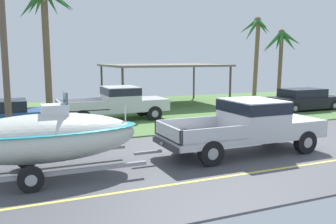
{
  "coord_description": "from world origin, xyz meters",
  "views": [
    {
      "loc": [
        -8.31,
        -10.24,
        3.29
      ],
      "look_at": [
        -3.48,
        0.87,
        1.5
      ],
      "focal_mm": 39.48,
      "sensor_mm": 36.0,
      "label": 1
    }
  ],
  "objects_px": {
    "pickup_truck_towing": "(251,123)",
    "boat_on_trailer": "(46,137)",
    "parked_sedan_near": "(0,116)",
    "palm_tree_near_left": "(257,37)",
    "utility_pole": "(3,36)",
    "parked_pickup_background": "(120,102)",
    "palm_tree_near_right": "(46,17)",
    "carport_awning": "(164,66)",
    "palm_tree_far_left": "(281,46)",
    "parked_sedan_far": "(304,100)"
  },
  "relations": [
    {
      "from": "carport_awning",
      "to": "palm_tree_near_left",
      "type": "bearing_deg",
      "value": 9.46
    },
    {
      "from": "boat_on_trailer",
      "to": "palm_tree_near_left",
      "type": "distance_m",
      "value": 23.43
    },
    {
      "from": "parked_pickup_background",
      "to": "palm_tree_near_right",
      "type": "height_order",
      "value": "palm_tree_near_right"
    },
    {
      "from": "boat_on_trailer",
      "to": "palm_tree_far_left",
      "type": "xyz_separation_m",
      "value": [
        18.16,
        12.03,
        3.02
      ]
    },
    {
      "from": "boat_on_trailer",
      "to": "parked_pickup_background",
      "type": "relative_size",
      "value": 1.07
    },
    {
      "from": "palm_tree_near_right",
      "to": "boat_on_trailer",
      "type": "bearing_deg",
      "value": -96.42
    },
    {
      "from": "carport_awning",
      "to": "palm_tree_near_right",
      "type": "bearing_deg",
      "value": -158.69
    },
    {
      "from": "parked_sedan_far",
      "to": "carport_awning",
      "type": "xyz_separation_m",
      "value": [
        -6.94,
        6.08,
        2.04
      ]
    },
    {
      "from": "carport_awning",
      "to": "parked_sedan_near",
      "type": "bearing_deg",
      "value": -152.13
    },
    {
      "from": "parked_pickup_background",
      "to": "palm_tree_far_left",
      "type": "relative_size",
      "value": 1.08
    },
    {
      "from": "pickup_truck_towing",
      "to": "parked_pickup_background",
      "type": "bearing_deg",
      "value": 106.36
    },
    {
      "from": "pickup_truck_towing",
      "to": "parked_sedan_near",
      "type": "relative_size",
      "value": 1.26
    },
    {
      "from": "parked_pickup_background",
      "to": "palm_tree_near_left",
      "type": "distance_m",
      "value": 15.44
    },
    {
      "from": "boat_on_trailer",
      "to": "palm_tree_near_left",
      "type": "relative_size",
      "value": 0.95
    },
    {
      "from": "parked_pickup_background",
      "to": "palm_tree_far_left",
      "type": "xyz_separation_m",
      "value": [
        13.71,
        3.9,
        3.13
      ]
    },
    {
      "from": "carport_awning",
      "to": "utility_pole",
      "type": "bearing_deg",
      "value": -138.91
    },
    {
      "from": "carport_awning",
      "to": "boat_on_trailer",
      "type": "bearing_deg",
      "value": -124.48
    },
    {
      "from": "boat_on_trailer",
      "to": "parked_sedan_far",
      "type": "relative_size",
      "value": 1.36
    },
    {
      "from": "parked_sedan_far",
      "to": "palm_tree_near_right",
      "type": "distance_m",
      "value": 15.88
    },
    {
      "from": "palm_tree_near_left",
      "to": "utility_pole",
      "type": "relative_size",
      "value": 0.84
    },
    {
      "from": "boat_on_trailer",
      "to": "parked_sedan_near",
      "type": "bearing_deg",
      "value": 99.5
    },
    {
      "from": "pickup_truck_towing",
      "to": "parked_pickup_background",
      "type": "height_order",
      "value": "pickup_truck_towing"
    },
    {
      "from": "palm_tree_far_left",
      "to": "utility_pole",
      "type": "xyz_separation_m",
      "value": [
        -19.08,
        -7.53,
        -0.08
      ]
    },
    {
      "from": "pickup_truck_towing",
      "to": "palm_tree_near_left",
      "type": "height_order",
      "value": "palm_tree_near_left"
    },
    {
      "from": "pickup_truck_towing",
      "to": "parked_sedan_near",
      "type": "xyz_separation_m",
      "value": [
        -8.13,
        7.72,
        -0.36
      ]
    },
    {
      "from": "pickup_truck_towing",
      "to": "palm_tree_far_left",
      "type": "height_order",
      "value": "palm_tree_far_left"
    },
    {
      "from": "parked_sedan_near",
      "to": "carport_awning",
      "type": "xyz_separation_m",
      "value": [
        10.36,
        5.48,
        2.04
      ]
    },
    {
      "from": "parked_pickup_background",
      "to": "palm_tree_near_right",
      "type": "distance_m",
      "value": 5.83
    },
    {
      "from": "carport_awning",
      "to": "utility_pole",
      "type": "height_order",
      "value": "utility_pole"
    },
    {
      "from": "boat_on_trailer",
      "to": "utility_pole",
      "type": "distance_m",
      "value": 5.45
    },
    {
      "from": "carport_awning",
      "to": "utility_pole",
      "type": "distance_m",
      "value": 13.31
    },
    {
      "from": "palm_tree_far_left",
      "to": "boat_on_trailer",
      "type": "bearing_deg",
      "value": -146.48
    },
    {
      "from": "parked_sedan_near",
      "to": "carport_awning",
      "type": "bearing_deg",
      "value": 27.87
    },
    {
      "from": "boat_on_trailer",
      "to": "parked_sedan_far",
      "type": "height_order",
      "value": "boat_on_trailer"
    },
    {
      "from": "parked_sedan_near",
      "to": "palm_tree_near_right",
      "type": "xyz_separation_m",
      "value": [
        2.43,
        2.39,
        4.71
      ]
    },
    {
      "from": "parked_sedan_far",
      "to": "palm_tree_near_right",
      "type": "height_order",
      "value": "palm_tree_near_right"
    },
    {
      "from": "pickup_truck_towing",
      "to": "boat_on_trailer",
      "type": "height_order",
      "value": "boat_on_trailer"
    },
    {
      "from": "palm_tree_near_left",
      "to": "palm_tree_far_left",
      "type": "relative_size",
      "value": 1.22
    },
    {
      "from": "boat_on_trailer",
      "to": "parked_pickup_background",
      "type": "distance_m",
      "value": 9.27
    },
    {
      "from": "boat_on_trailer",
      "to": "carport_awning",
      "type": "height_order",
      "value": "carport_awning"
    },
    {
      "from": "parked_sedan_near",
      "to": "parked_sedan_far",
      "type": "bearing_deg",
      "value": -1.99
    },
    {
      "from": "pickup_truck_towing",
      "to": "parked_sedan_far",
      "type": "relative_size",
      "value": 1.29
    },
    {
      "from": "parked_sedan_near",
      "to": "pickup_truck_towing",
      "type": "bearing_deg",
      "value": -43.53
    },
    {
      "from": "palm_tree_near_right",
      "to": "palm_tree_far_left",
      "type": "distance_m",
      "value": 17.18
    },
    {
      "from": "carport_awning",
      "to": "palm_tree_near_right",
      "type": "height_order",
      "value": "palm_tree_near_right"
    },
    {
      "from": "pickup_truck_towing",
      "to": "palm_tree_near_right",
      "type": "relative_size",
      "value": 0.83
    },
    {
      "from": "palm_tree_near_left",
      "to": "utility_pole",
      "type": "distance_m",
      "value": 21.38
    },
    {
      "from": "pickup_truck_towing",
      "to": "parked_pickup_background",
      "type": "xyz_separation_m",
      "value": [
        -2.39,
        8.13,
        -0.03
      ]
    },
    {
      "from": "pickup_truck_towing",
      "to": "utility_pole",
      "type": "distance_m",
      "value": 9.46
    },
    {
      "from": "boat_on_trailer",
      "to": "parked_sedan_near",
      "type": "xyz_separation_m",
      "value": [
        -1.29,
        7.72,
        -0.44
      ]
    }
  ]
}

